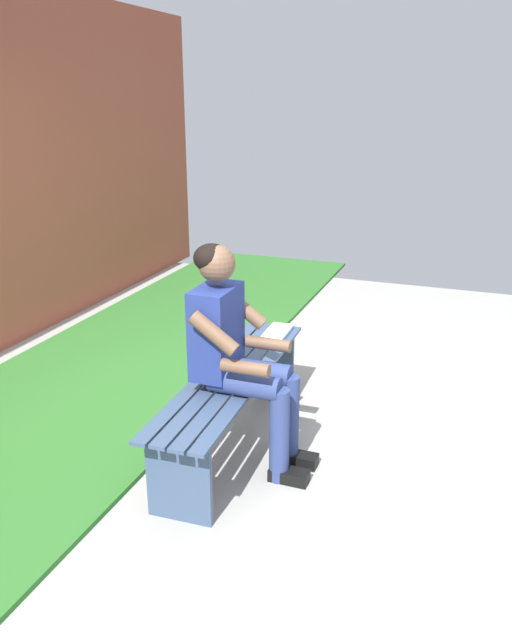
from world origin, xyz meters
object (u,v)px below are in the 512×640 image
book_open (275,335)px  bench_near (232,391)px  person_seated (237,348)px  apple (234,354)px

book_open → bench_near: bearing=-5.8°
person_seated → apple: bearing=-154.7°
book_open → apple: bearing=-15.1°
bench_near → book_open: 0.68m
person_seated → book_open: 0.86m
bench_near → apple: (-0.20, -0.07, 0.15)m
bench_near → apple: size_ratio=22.72×
bench_near → book_open: size_ratio=4.28×
person_seated → apple: (-0.36, -0.17, -0.19)m
apple → person_seated: bearing=25.3°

